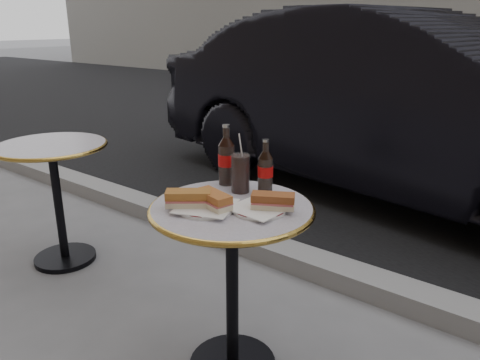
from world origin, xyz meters
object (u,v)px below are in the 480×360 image
Objects in this scene: bistro_table at (232,291)px; plate_right at (259,210)px; plate_left at (206,208)px; parked_car at (408,105)px; cola_bottle_left at (226,155)px; cola_glass at (240,173)px; cola_bottle_right at (265,167)px.

bistro_table is 0.39m from plate_right.
plate_left is 2.64m from parked_car.
parked_car reaches higher than cola_bottle_left.
bistro_table is 4.69× the size of cola_glass.
plate_left is at bearing -119.44° from bistro_table.
cola_bottle_left is 0.06× the size of parked_car.
parked_car is (-0.25, 2.36, -0.09)m from cola_bottle_right.
parked_car is (-0.06, 2.37, -0.11)m from cola_bottle_left.
cola_bottle_right reaches higher than cola_glass.
cola_glass reaches higher than plate_right.
bistro_table is 0.16× the size of parked_car.
plate_left is 0.82× the size of cola_bottle_left.
cola_glass reaches higher than bistro_table.
cola_glass is at bearing 146.35° from plate_right.
cola_bottle_left reaches higher than plate_left.
bistro_table is 3.74× the size of plate_right.
cola_glass is at bearing -151.78° from cola_bottle_right.
plate_right is at bearing -60.99° from cola_bottle_right.
plate_right is (0.16, 0.11, -0.00)m from plate_left.
plate_left is 1.07× the size of plate_right.
cola_glass reaches higher than plate_left.
plate_left is at bearing -85.10° from cola_glass.
cola_bottle_right is 0.05× the size of parked_car.
cola_bottle_left is 1.15× the size of cola_bottle_right.
plate_left is at bearing -167.40° from parked_car.
parked_car is at bearing 95.23° from bistro_table.
bistro_table is at bearing 60.56° from plate_left.
bistro_table is 3.49× the size of plate_left.
parked_car is at bearing 96.10° from cola_bottle_right.
cola_bottle_left reaches higher than cola_glass.
parked_car reaches higher than bistro_table.
cola_bottle_right reaches higher than plate_left.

